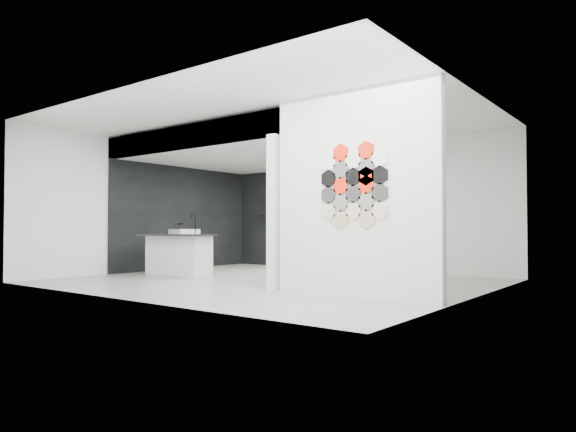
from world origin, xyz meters
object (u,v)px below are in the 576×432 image
(wall_basin, at_px, (184,232))
(utensil_cup, at_px, (293,210))
(partition_panel, at_px, (355,193))
(bottle_dark, at_px, (301,209))
(glass_bowl, at_px, (361,208))
(stockpot, at_px, (271,209))
(kettle, at_px, (342,208))
(glass_vase, at_px, (361,207))
(kitchen_island, at_px, (179,254))

(wall_basin, height_order, utensil_cup, utensil_cup)
(partition_panel, distance_m, bottle_dark, 5.35)
(glass_bowl, bearing_deg, wall_basin, -148.65)
(stockpot, xyz_separation_m, glass_bowl, (2.53, 0.00, -0.03))
(kettle, height_order, bottle_dark, bottle_dark)
(glass_bowl, xyz_separation_m, glass_vase, (0.00, 0.00, 0.03))
(partition_panel, xyz_separation_m, utensil_cup, (-3.94, 3.87, -0.03))
(glass_bowl, relative_size, glass_vase, 0.86)
(kitchen_island, distance_m, glass_bowl, 4.02)
(wall_basin, distance_m, bottle_dark, 2.77)
(kettle, bearing_deg, kitchen_island, -123.33)
(kitchen_island, distance_m, utensil_cup, 3.30)
(utensil_cup, bearing_deg, kettle, 0.00)
(stockpot, bearing_deg, glass_vase, 0.00)
(glass_bowl, height_order, bottle_dark, bottle_dark)
(wall_basin, relative_size, stockpot, 2.95)
(partition_panel, height_order, kitchen_island, partition_panel)
(kitchen_island, xyz_separation_m, stockpot, (-0.18, 3.12, 0.98))
(kitchen_island, relative_size, stockpot, 7.81)
(partition_panel, distance_m, kitchen_island, 4.59)
(kitchen_island, distance_m, glass_vase, 4.03)
(utensil_cup, bearing_deg, partition_panel, -44.44)
(wall_basin, xyz_separation_m, utensil_cup, (1.52, 2.07, 0.52))
(kitchen_island, distance_m, stockpot, 3.28)
(partition_panel, height_order, kettle, partition_panel)
(kettle, bearing_deg, glass_vase, -2.33)
(stockpot, relative_size, glass_vase, 1.28)
(partition_panel, bearing_deg, wall_basin, 161.77)
(partition_panel, relative_size, kettle, 18.11)
(bottle_dark, height_order, utensil_cup, bottle_dark)
(stockpot, bearing_deg, partition_panel, -39.99)
(bottle_dark, bearing_deg, kettle, 0.00)
(partition_panel, bearing_deg, glass_bowl, 118.23)
(stockpot, relative_size, glass_bowl, 1.48)
(glass_bowl, bearing_deg, bottle_dark, 180.00)
(partition_panel, xyz_separation_m, glass_bowl, (-2.08, 3.87, -0.03))
(bottle_dark, bearing_deg, glass_vase, 0.00)
(stockpot, distance_m, glass_vase, 2.53)
(stockpot, relative_size, utensil_cup, 1.87)
(glass_bowl, xyz_separation_m, utensil_cup, (-1.87, 0.00, 0.01))
(glass_vase, relative_size, utensil_cup, 1.46)
(kettle, distance_m, bottle_dark, 1.15)
(wall_basin, height_order, glass_bowl, glass_bowl)
(wall_basin, height_order, kettle, kettle)
(wall_basin, xyz_separation_m, kitchen_island, (1.04, -1.06, -0.43))
(glass_bowl, relative_size, utensil_cup, 1.27)
(bottle_dark, xyz_separation_m, utensil_cup, (-0.24, 0.00, -0.03))
(kettle, height_order, glass_bowl, kettle)
(wall_basin, bearing_deg, glass_vase, 31.35)
(kitchen_island, height_order, kettle, kettle)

